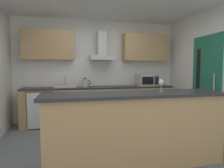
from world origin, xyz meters
name	(u,v)px	position (x,y,z in m)	size (l,w,h in m)	color
ground	(116,146)	(0.00, 0.00, -0.01)	(5.21, 4.77, 0.02)	slate
wall_back	(98,71)	(0.00, 1.95, 1.30)	(5.21, 0.12, 2.60)	white
wall_right	(223,71)	(2.17, 0.00, 1.30)	(0.12, 4.77, 2.60)	white
backsplash_tile	(98,73)	(0.00, 1.87, 1.23)	(3.58, 0.02, 0.66)	white
counter_back	(101,104)	(0.00, 1.57, 0.45)	(3.71, 0.60, 0.90)	tan
counter_island	(136,129)	(0.10, -0.72, 0.51)	(2.53, 0.64, 1.01)	tan
upper_cabinets	(99,47)	(0.00, 1.72, 1.91)	(3.66, 0.32, 0.70)	tan
side_door	(206,84)	(2.09, 0.37, 1.03)	(0.08, 0.85, 2.05)	#1E664C
oven	(103,104)	(0.06, 1.54, 0.46)	(0.60, 0.62, 0.80)	slate
refrigerator	(42,108)	(-1.40, 1.54, 0.43)	(0.58, 0.60, 0.85)	white
microwave	(147,80)	(1.23, 1.51, 1.05)	(0.50, 0.38, 0.30)	#B7BABC
sink	(65,86)	(-0.86, 1.55, 0.93)	(0.50, 0.40, 0.26)	silver
kettle	(85,83)	(-0.39, 1.51, 1.01)	(0.29, 0.15, 0.24)	#B7BABC
range_hood	(102,51)	(0.06, 1.67, 1.79)	(0.62, 0.45, 0.72)	#B7BABC
wine_glass	(161,83)	(0.51, -0.65, 1.14)	(0.08, 0.08, 0.18)	silver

